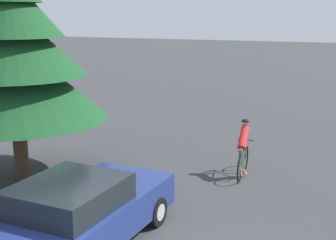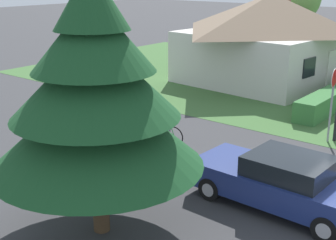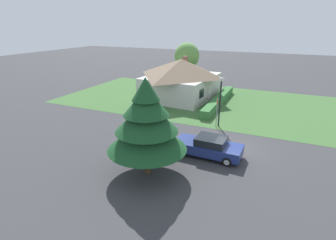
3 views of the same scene
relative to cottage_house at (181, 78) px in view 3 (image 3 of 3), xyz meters
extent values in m
plane|color=#38383A|center=(-11.55, -8.42, -2.39)|extent=(140.00, 140.00, 0.00)
cube|color=#3D6633|center=(-0.33, -4.42, -2.39)|extent=(16.00, 36.00, 0.01)
cube|color=beige|center=(0.00, 0.00, -1.05)|extent=(9.01, 7.85, 2.69)
pyramid|color=#75604C|center=(0.00, 0.00, 1.26)|extent=(9.73, 8.48, 1.92)
cube|color=silver|center=(-0.30, -3.60, -1.39)|extent=(0.90, 0.14, 2.00)
cube|color=black|center=(-2.66, -3.40, -0.91)|extent=(1.10, 0.15, 0.90)
cube|color=brown|center=(2.58, 0.50, 1.85)|extent=(0.54, 0.54, 0.80)
cube|color=#387038|center=(-0.95, -4.89, -1.96)|extent=(11.33, 0.90, 0.86)
cube|color=navy|center=(-13.21, -7.13, -1.80)|extent=(1.96, 4.57, 0.66)
cube|color=black|center=(-13.22, -7.34, -1.24)|extent=(1.66, 1.98, 0.48)
cylinder|color=black|center=(-13.98, -5.57, -2.09)|extent=(0.27, 0.62, 0.61)
cylinder|color=#ADADB2|center=(-13.98, -5.57, -2.09)|extent=(0.28, 0.36, 0.35)
cylinder|color=black|center=(-12.35, -5.61, -2.09)|extent=(0.27, 0.62, 0.61)
cylinder|color=#ADADB2|center=(-12.35, -5.61, -2.09)|extent=(0.28, 0.36, 0.35)
cylinder|color=black|center=(-14.06, -8.64, -2.09)|extent=(0.27, 0.62, 0.61)
cylinder|color=#ADADB2|center=(-14.06, -8.64, -2.09)|extent=(0.28, 0.36, 0.35)
cylinder|color=black|center=(-12.44, -8.69, -2.09)|extent=(0.27, 0.62, 0.61)
cylinder|color=#ADADB2|center=(-12.44, -8.69, -2.09)|extent=(0.28, 0.36, 0.35)
torus|color=black|center=(-11.45, -2.39, -2.06)|extent=(0.11, 0.71, 0.71)
torus|color=black|center=(-11.55, -1.39, -2.06)|extent=(0.11, 0.71, 0.71)
cylinder|color=#338C3F|center=(-11.47, -2.14, -1.89)|extent=(0.05, 0.18, 0.58)
cylinder|color=#338C3F|center=(-11.51, -1.77, -1.84)|extent=(0.10, 0.63, 0.69)
cylinder|color=#338C3F|center=(-11.50, -1.84, -1.56)|extent=(0.11, 0.75, 0.13)
cylinder|color=#338C3F|center=(-11.47, -2.23, -2.12)|extent=(0.07, 0.34, 0.15)
cylinder|color=#338C3F|center=(-11.46, -2.30, -1.83)|extent=(0.05, 0.21, 0.47)
cylinder|color=#338C3F|center=(-11.55, -1.43, -1.78)|extent=(0.05, 0.12, 0.56)
cylinder|color=black|center=(-11.54, -1.47, -1.51)|extent=(0.44, 0.07, 0.02)
ellipsoid|color=black|center=(-11.47, -2.21, -1.58)|extent=(0.10, 0.21, 0.05)
cylinder|color=slate|center=(-11.47, -2.22, -1.77)|extent=(0.13, 0.26, 0.49)
cylinder|color=slate|center=(-11.47, -2.06, -1.85)|extent=(0.13, 0.26, 0.64)
cylinder|color=tan|center=(-11.48, -2.15, -2.15)|extent=(0.08, 0.08, 0.30)
cylinder|color=tan|center=(-11.43, -1.99, -2.24)|extent=(0.17, 0.08, 0.21)
cylinder|color=red|center=(-11.50, -1.94, -1.34)|extent=(0.29, 0.71, 0.59)
cylinder|color=red|center=(-11.53, -1.71, -1.33)|extent=(0.09, 0.25, 0.36)
cylinder|color=red|center=(-11.53, -1.43, -1.33)|extent=(0.09, 0.25, 0.36)
sphere|color=tan|center=(-11.52, -1.66, -0.99)|extent=(0.19, 0.19, 0.19)
ellipsoid|color=black|center=(-11.52, -1.66, -0.94)|extent=(0.22, 0.18, 0.12)
cylinder|color=gray|center=(-7.77, -6.33, -1.39)|extent=(0.07, 0.07, 2.01)
cylinder|color=red|center=(-7.77, -6.33, -0.13)|extent=(0.61, 0.08, 0.61)
cylinder|color=silver|center=(-7.77, -6.33, -0.13)|extent=(0.64, 0.07, 0.65)
cylinder|color=black|center=(-7.53, -6.49, -0.39)|extent=(0.13, 0.13, 4.00)
sphere|color=white|center=(-7.53, -6.49, 1.78)|extent=(0.39, 0.39, 0.39)
cone|color=black|center=(-7.53, -6.49, 1.98)|extent=(0.23, 0.23, 0.15)
cylinder|color=#4C3823|center=(-16.80, -4.47, -1.58)|extent=(0.37, 0.37, 1.63)
cone|color=#194723|center=(-16.80, -4.47, 0.24)|extent=(4.62, 4.62, 2.01)
cone|color=#194723|center=(-16.80, -4.47, 1.22)|extent=(3.61, 3.61, 1.77)
cone|color=#194723|center=(-16.80, -4.47, 2.08)|extent=(2.59, 2.59, 1.53)
cone|color=#194723|center=(-16.80, -4.47, 2.80)|extent=(1.57, 1.57, 1.29)
cylinder|color=#4C3823|center=(6.89, 1.86, -1.06)|extent=(0.31, 0.31, 2.66)
ellipsoid|color=#609347|center=(6.89, 1.86, 1.76)|extent=(3.50, 3.50, 3.68)
camera|label=1|loc=(-8.51, -13.71, 1.88)|focal=50.00mm
camera|label=2|loc=(-23.25, -11.60, 3.26)|focal=50.00mm
camera|label=3|loc=(-28.87, -11.18, 6.09)|focal=28.00mm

